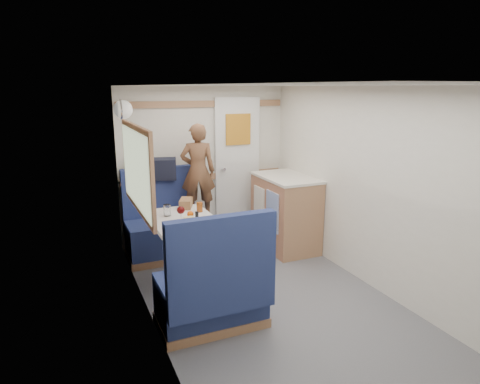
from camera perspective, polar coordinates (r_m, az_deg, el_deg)
name	(u,v)px	position (r m, az deg, el deg)	size (l,w,h in m)	color
floor	(288,319)	(3.95, 6.48, -16.48)	(4.50, 4.50, 0.00)	#515156
ceiling	(296,85)	(3.41, 7.41, 13.95)	(4.50, 4.50, 0.00)	silver
wall_back	(204,165)	(5.56, -4.76, 3.58)	(2.20, 0.02, 2.00)	silver
wall_left	(160,227)	(3.16, -10.67, -4.59)	(0.02, 4.50, 2.00)	silver
wall_right	(396,197)	(4.20, 20.04, -0.61)	(0.02, 4.50, 2.00)	silver
oak_trim_low	(205,177)	(5.57, -4.67, 2.02)	(2.15, 0.02, 0.08)	#9D6446
oak_trim_high	(204,104)	(5.45, -4.86, 11.63)	(2.15, 0.02, 0.08)	#9D6446
side_window	(136,169)	(4.06, -13.70, 2.99)	(0.04, 1.30, 0.72)	gray
rear_door	(237,165)	(5.69, -0.35, 3.58)	(0.62, 0.12, 1.86)	white
dinette_table	(184,233)	(4.32, -7.54, -5.46)	(0.62, 0.92, 0.72)	white
bench_far	(164,232)	(5.20, -10.07, -5.28)	(0.90, 0.59, 1.05)	navy
bench_near	(213,295)	(3.67, -3.60, -13.55)	(0.90, 0.59, 1.05)	navy
ledge	(157,180)	(5.29, -10.97, 1.52)	(0.90, 0.14, 0.04)	#9D6446
dome_light	(123,109)	(4.84, -15.32, 10.57)	(0.20, 0.20, 0.20)	white
galley_counter	(285,212)	(5.38, 6.05, -2.65)	(0.57, 0.92, 0.92)	#9D6446
person	(198,171)	(5.10, -5.63, 2.80)	(0.41, 0.27, 1.13)	brown
duffel_bag	(154,169)	(5.26, -11.33, 3.02)	(0.52, 0.25, 0.25)	black
tray	(196,224)	(4.07, -5.92, -4.21)	(0.28, 0.37, 0.02)	silver
orange_fruit	(190,214)	(4.23, -6.64, -2.96)	(0.07, 0.07, 0.07)	orange
cheese_block	(189,218)	(4.16, -6.84, -3.50)	(0.09, 0.05, 0.03)	#E6DC85
wine_glass	(181,211)	(4.10, -7.90, -2.50)	(0.08, 0.08, 0.17)	white
tumbler_left	(186,225)	(3.90, -7.27, -4.43)	(0.07, 0.07, 0.11)	silver
tumbler_mid	(167,210)	(4.37, -9.70, -2.41)	(0.07, 0.07, 0.12)	white
beer_glass	(200,207)	(4.47, -5.41, -2.01)	(0.06, 0.06, 0.10)	#934415
pepper_grinder	(197,216)	(4.20, -5.77, -3.18)	(0.03, 0.03, 0.09)	black
bread_loaf	(186,203)	(4.65, -7.22, -1.49)	(0.12, 0.22, 0.09)	brown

